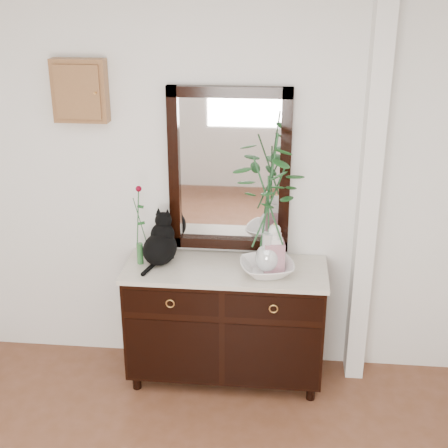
# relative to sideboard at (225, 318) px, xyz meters

# --- Properties ---
(wall_back) EXTENTS (3.60, 0.04, 2.70)m
(wall_back) POSITION_rel_sideboard_xyz_m (-0.10, 0.25, 0.88)
(wall_back) COLOR white
(wall_back) RESTS_ON ground
(pilaster) EXTENTS (0.12, 0.20, 2.70)m
(pilaster) POSITION_rel_sideboard_xyz_m (0.90, 0.17, 0.88)
(pilaster) COLOR white
(pilaster) RESTS_ON ground
(sideboard) EXTENTS (1.33, 0.52, 0.82)m
(sideboard) POSITION_rel_sideboard_xyz_m (0.00, 0.00, 0.00)
(sideboard) COLOR black
(sideboard) RESTS_ON ground
(wall_mirror) EXTENTS (0.80, 0.06, 1.10)m
(wall_mirror) POSITION_rel_sideboard_xyz_m (-0.00, 0.24, 0.97)
(wall_mirror) COLOR black
(wall_mirror) RESTS_ON wall_back
(key_cabinet) EXTENTS (0.35, 0.10, 0.40)m
(key_cabinet) POSITION_rel_sideboard_xyz_m (-0.95, 0.21, 1.48)
(key_cabinet) COLOR brown
(key_cabinet) RESTS_ON wall_back
(cat) EXTENTS (0.31, 0.35, 0.35)m
(cat) POSITION_rel_sideboard_xyz_m (-0.44, 0.03, 0.55)
(cat) COLOR black
(cat) RESTS_ON sideboard
(lotus_bowl) EXTENTS (0.41, 0.41, 0.08)m
(lotus_bowl) POSITION_rel_sideboard_xyz_m (0.27, -0.06, 0.42)
(lotus_bowl) COLOR white
(lotus_bowl) RESTS_ON sideboard
(vase_branches) EXTENTS (0.54, 0.54, 0.92)m
(vase_branches) POSITION_rel_sideboard_xyz_m (0.27, -0.06, 0.85)
(vase_branches) COLOR silver
(vase_branches) RESTS_ON lotus_bowl
(bud_vase_rose) EXTENTS (0.08, 0.08, 0.55)m
(bud_vase_rose) POSITION_rel_sideboard_xyz_m (-0.57, 0.01, 0.65)
(bud_vase_rose) COLOR #336E36
(bud_vase_rose) RESTS_ON sideboard
(ginger_jar) EXTENTS (0.14, 0.14, 0.34)m
(ginger_jar) POSITION_rel_sideboard_xyz_m (0.31, -0.03, 0.55)
(ginger_jar) COLOR silver
(ginger_jar) RESTS_ON sideboard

